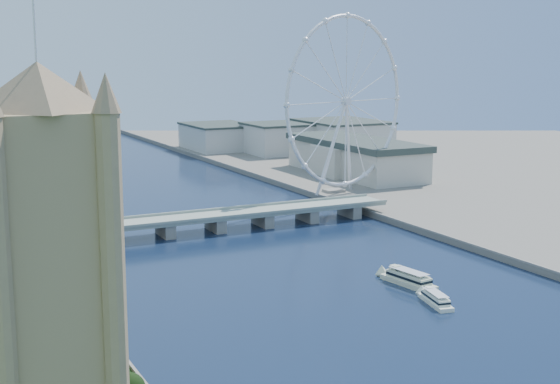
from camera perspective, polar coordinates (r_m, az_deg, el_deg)
victoria_tower at (r=171.71m, az=-16.61°, el=-5.89°), size 28.16×28.16×112.00m
parliament_range at (r=292.04m, az=-18.88°, el=-6.78°), size 24.00×200.00×70.00m
westminster_bridge at (r=449.05m, az=-4.76°, el=-2.01°), size 220.00×22.00×9.50m
london_eye at (r=543.27m, az=4.85°, el=6.57°), size 113.60×39.12×124.30m
county_hall at (r=642.83m, az=5.49°, el=1.05°), size 54.00×144.00×35.00m
city_skyline at (r=702.88m, az=-9.69°, el=3.12°), size 505.00×280.00×32.00m
tour_boat_near at (r=326.20m, az=11.30°, el=-8.06°), size 12.00×26.19×5.57m
tour_boat_far at (r=350.27m, az=9.38°, el=-6.72°), size 12.56×32.73×7.07m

